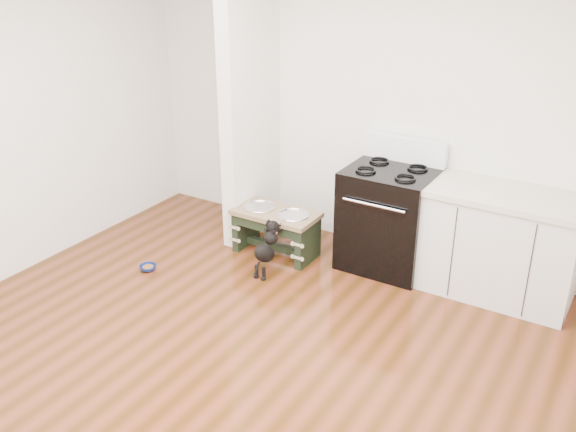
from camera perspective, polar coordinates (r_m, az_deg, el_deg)
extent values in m
plane|color=#3F220B|center=(4.50, -5.86, -14.77)|extent=(5.00, 5.00, 0.00)
plane|color=silver|center=(5.86, 8.55, 9.43)|extent=(5.00, 0.00, 5.00)
cube|color=silver|center=(6.07, -3.37, 10.18)|extent=(0.15, 0.80, 2.70)
cube|color=black|center=(5.77, 8.91, -0.25)|extent=(0.76, 0.65, 0.92)
cube|color=black|center=(5.53, 7.60, -1.96)|extent=(0.58, 0.02, 0.50)
cylinder|color=silver|center=(5.37, 7.61, 0.95)|extent=(0.56, 0.02, 0.02)
cube|color=white|center=(5.80, 10.35, 5.85)|extent=(0.76, 0.08, 0.22)
torus|color=black|center=(5.53, 6.93, 4.09)|extent=(0.18, 0.18, 0.02)
torus|color=black|center=(5.41, 10.39, 3.36)|extent=(0.18, 0.18, 0.02)
torus|color=black|center=(5.78, 8.12, 4.89)|extent=(0.18, 0.18, 0.02)
torus|color=black|center=(5.65, 11.45, 4.21)|extent=(0.18, 0.18, 0.02)
cube|color=silver|center=(5.55, 18.31, -2.63)|extent=(1.20, 0.60, 0.86)
cube|color=beige|center=(5.37, 18.94, 1.71)|extent=(1.24, 0.64, 0.05)
cube|color=black|center=(5.50, 17.11, -7.22)|extent=(1.20, 0.06, 0.10)
cube|color=black|center=(6.19, -3.76, -0.91)|extent=(0.06, 0.38, 0.39)
cube|color=black|center=(5.86, 1.80, -2.42)|extent=(0.06, 0.38, 0.39)
cube|color=black|center=(5.83, -1.98, -0.99)|extent=(0.63, 0.03, 0.10)
cube|color=black|center=(6.08, -1.05, -2.75)|extent=(0.63, 0.06, 0.06)
cube|color=brown|center=(5.93, -1.07, 0.23)|extent=(0.79, 0.42, 0.04)
cylinder|color=silver|center=(6.02, -2.55, 0.62)|extent=(0.27, 0.27, 0.05)
cylinder|color=silver|center=(5.84, 0.45, -0.14)|extent=(0.27, 0.27, 0.05)
torus|color=silver|center=(6.01, -2.55, 0.84)|extent=(0.31, 0.31, 0.02)
torus|color=silver|center=(5.83, 0.45, 0.10)|extent=(0.31, 0.31, 0.02)
cylinder|color=black|center=(5.67, -2.81, -4.94)|extent=(0.03, 0.03, 0.12)
cylinder|color=black|center=(5.64, -2.17, -5.14)|extent=(0.03, 0.03, 0.12)
sphere|color=black|center=(5.69, -2.86, -5.39)|extent=(0.04, 0.04, 0.04)
sphere|color=black|center=(5.65, -2.22, -5.59)|extent=(0.04, 0.04, 0.04)
ellipsoid|color=black|center=(5.63, -2.09, -3.33)|extent=(0.14, 0.32, 0.28)
sphere|color=black|center=(5.66, -1.54, -1.91)|extent=(0.13, 0.13, 0.13)
sphere|color=black|center=(5.65, -1.34, -0.98)|extent=(0.11, 0.11, 0.11)
sphere|color=black|center=(5.73, -1.24, -0.62)|extent=(0.04, 0.04, 0.04)
sphere|color=black|center=(5.69, -0.62, -0.78)|extent=(0.04, 0.04, 0.04)
cylinder|color=black|center=(5.59, -2.78, -4.67)|extent=(0.02, 0.09, 0.10)
torus|color=#CE3C51|center=(5.66, -1.42, -1.43)|extent=(0.11, 0.07, 0.10)
imported|color=navy|center=(5.93, -12.34, -4.52)|extent=(0.20, 0.20, 0.05)
cylinder|color=brown|center=(5.93, -12.34, -4.49)|extent=(0.10, 0.10, 0.02)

